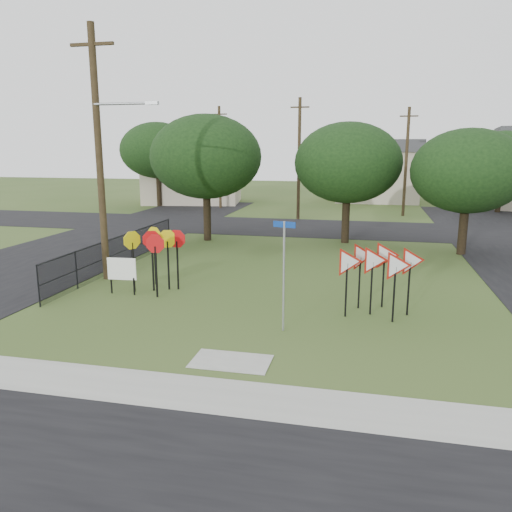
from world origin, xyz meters
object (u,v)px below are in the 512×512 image
Objects in this scene: stop_sign_cluster at (157,246)px; yield_sign_cluster at (378,263)px; info_board at (122,270)px; street_name_sign at (284,270)px.

stop_sign_cluster reaches higher than yield_sign_cluster.
stop_sign_cluster is at bearing 172.87° from yield_sign_cluster.
info_board is at bearing 178.45° from yield_sign_cluster.
yield_sign_cluster is 2.10× the size of info_board.
street_name_sign reaches higher than info_board.
stop_sign_cluster is (-5.40, 3.22, -0.12)m from street_name_sign.
yield_sign_cluster is at bearing -7.13° from stop_sign_cluster.
info_board is (-6.48, 2.45, -0.95)m from street_name_sign.
yield_sign_cluster is 9.23m from info_board.
street_name_sign is 1.40× the size of stop_sign_cluster.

